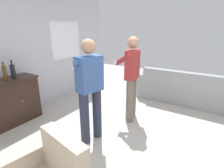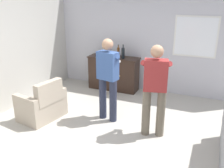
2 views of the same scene
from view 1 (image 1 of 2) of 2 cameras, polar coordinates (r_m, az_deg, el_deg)
ground at (r=3.16m, az=6.97°, el=-17.58°), size 10.40×10.40×0.00m
wall_back_with_window at (r=4.44m, az=-25.17°, el=10.73°), size 5.20×0.15×2.80m
couch at (r=4.69m, az=22.35°, el=-2.04°), size 0.57×2.33×0.85m
sideboard_cabinet at (r=3.91m, az=-32.22°, el=-5.65°), size 1.36×0.49×0.90m
bottle_wine_green at (r=3.82m, az=-29.63°, el=3.64°), size 0.08×0.08×0.36m
bottle_liquor_amber at (r=3.78m, az=-31.64°, el=3.15°), size 0.07×0.07×0.34m
person_standing_left at (r=2.77m, az=-7.38°, el=-1.03°), size 0.54×0.51×1.68m
person_standing_right at (r=3.45m, az=6.38°, el=2.80°), size 0.54×0.51×1.68m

